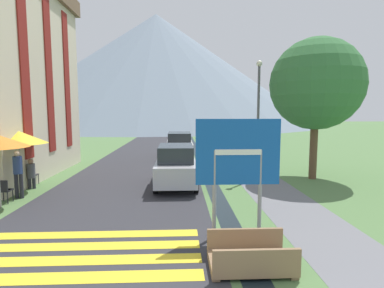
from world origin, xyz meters
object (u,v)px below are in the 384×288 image
Objects in this scene: cafe_chair_near_right at (4,189)px; person_seated_far at (31,172)px; cafe_umbrella_middle_yellow at (19,137)px; streetlamp at (258,110)px; cafe_chair_far_right at (32,174)px; road_sign at (238,161)px; parked_car_far at (179,145)px; cafe_chair_near_left at (4,189)px; parked_car_near at (176,166)px; person_standing_terrace at (18,171)px; tree_by_path at (316,84)px; footbridge at (250,258)px.

person_seated_far is (-0.02, 2.06, 0.19)m from cafe_chair_near_right.
cafe_umbrella_middle_yellow reaches higher than cafe_chair_near_right.
cafe_chair_far_right is at bearing -175.13° from streetlamp.
road_sign is 8.55m from cafe_chair_near_right.
cafe_chair_far_right is (-6.59, -7.81, -0.40)m from parked_car_far.
streetlamp reaches higher than road_sign.
road_sign is 10.12m from cafe_chair_far_right.
person_seated_far reaches higher than cafe_chair_far_right.
cafe_chair_near_left is at bearing -83.23° from cafe_chair_near_right.
person_standing_terrace is (-5.91, -1.64, 0.14)m from parked_car_near.
cafe_chair_near_right is 1.00× the size of cafe_chair_near_left.
person_standing_terrace is at bearing -167.42° from tree_by_path.
parked_car_far reaches higher than person_standing_terrace.
tree_by_path reaches higher than cafe_chair_far_right.
cafe_umbrella_middle_yellow reaches higher than person_seated_far.
streetlamp is (2.32, 6.84, 1.31)m from road_sign.
streetlamp reaches higher than cafe_umbrella_middle_yellow.
person_standing_terrace is (-6.08, -9.85, 0.14)m from parked_car_far.
road_sign is at bearing -27.48° from person_standing_terrace.
road_sign is 0.46× the size of tree_by_path.
footbridge is at bearing -53.61° from cafe_chair_far_right.
person_standing_terrace is 13.36m from tree_by_path.
footbridge is 1.33× the size of person_seated_far.
parked_car_near is 4.71× the size of cafe_chair_near_right.
streetlamp is at bearing 10.80° from cafe_umbrella_middle_yellow.
cafe_chair_near_left reaches higher than footbridge.
tree_by_path is at bearing 9.97° from parked_car_near.
cafe_umbrella_middle_yellow is (-0.22, 1.63, 1.72)m from cafe_chair_near_left.
cafe_chair_far_right is 10.77m from streetlamp.
footbridge is 7.30m from parked_car_near.
cafe_chair_near_left is at bearing -88.78° from person_seated_far.
road_sign reaches higher than parked_car_near.
cafe_chair_near_right is 0.67× the size of person_seated_far.
streetlamp reaches higher than cafe_chair_near_left.
cafe_umbrella_middle_yellow is at bearing 68.59° from cafe_chair_near_right.
parked_car_near is 6.15m from person_seated_far.
person_seated_far reaches higher than footbridge.
streetlamp is at bearing 18.14° from parked_car_near.
cafe_chair_near_right and cafe_chair_near_left have the same top height.
road_sign is at bearing -34.20° from cafe_chair_near_left.
person_standing_terrace is 1.42× the size of person_seated_far.
cafe_chair_near_left is 13.83m from tree_by_path.
cafe_chair_near_right is 0.15× the size of streetlamp.
tree_by_path is (12.79, 3.43, 4.04)m from cafe_chair_near_right.
tree_by_path is (13.08, 0.76, 4.04)m from cafe_chair_far_right.
parked_car_far is (-1.45, 13.77, -1.11)m from road_sign.
road_sign is 2.37m from footbridge.
tree_by_path reaches higher than person_standing_terrace.
cafe_chair_near_left is at bearing -164.79° from tree_by_path.
person_standing_terrace is at bearing 143.99° from footbridge.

